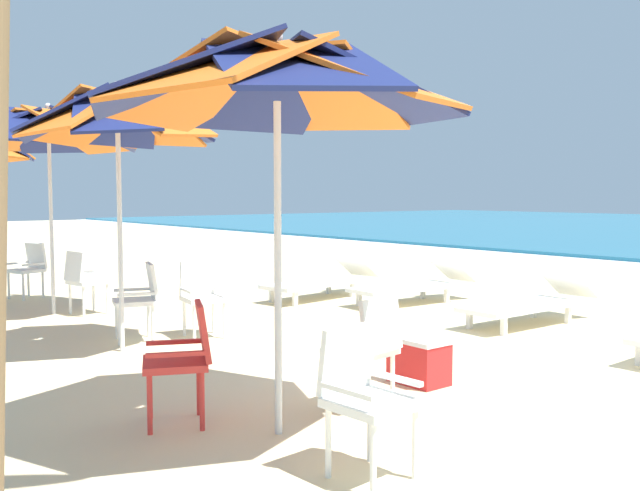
% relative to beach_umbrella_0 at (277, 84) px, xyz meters
% --- Properties ---
extents(ground_plane, '(80.00, 80.00, 0.00)m').
position_rel_beach_umbrella_0_xyz_m(ground_plane, '(-0.34, 2.42, -2.36)').
color(ground_plane, beige).
extents(beach_umbrella_0, '(2.54, 2.54, 2.70)m').
position_rel_beach_umbrella_0_xyz_m(beach_umbrella_0, '(0.00, 0.00, 0.00)').
color(beach_umbrella_0, silver).
rests_on(beach_umbrella_0, ground).
extents(plastic_chair_0, '(0.59, 0.61, 0.87)m').
position_rel_beach_umbrella_0_xyz_m(plastic_chair_0, '(-0.59, -0.40, -1.86)').
color(plastic_chair_0, red).
rests_on(plastic_chair_0, ground).
extents(plastic_chair_1, '(0.50, 0.47, 0.87)m').
position_rel_beach_umbrella_0_xyz_m(plastic_chair_1, '(0.88, -0.02, -1.86)').
color(plastic_chair_1, white).
rests_on(plastic_chair_1, ground).
extents(plastic_chair_2, '(0.52, 0.50, 0.87)m').
position_rel_beach_umbrella_0_xyz_m(plastic_chair_2, '(-0.02, 0.84, -1.86)').
color(plastic_chair_2, white).
rests_on(plastic_chair_2, ground).
extents(beach_umbrella_1, '(2.09, 2.09, 2.77)m').
position_rel_beach_umbrella_0_xyz_m(beach_umbrella_1, '(-3.06, 0.18, 0.03)').
color(beach_umbrella_1, silver).
rests_on(beach_umbrella_1, ground).
extents(plastic_chair_3, '(0.55, 0.58, 0.87)m').
position_rel_beach_umbrella_0_xyz_m(plastic_chair_3, '(-3.44, 0.56, -1.86)').
color(plastic_chair_3, white).
rests_on(plastic_chair_3, ground).
extents(plastic_chair_4, '(0.53, 0.51, 0.87)m').
position_rel_beach_umbrella_0_xyz_m(plastic_chair_4, '(-3.22, 1.21, -1.86)').
color(plastic_chair_4, white).
rests_on(plastic_chair_4, ground).
extents(beach_umbrella_2, '(2.48, 2.48, 2.85)m').
position_rel_beach_umbrella_0_xyz_m(beach_umbrella_2, '(-5.80, 0.37, 0.12)').
color(beach_umbrella_2, silver).
rests_on(beach_umbrella_2, ground).
extents(plastic_chair_5, '(0.51, 0.53, 0.87)m').
position_rel_beach_umbrella_0_xyz_m(plastic_chair_5, '(-5.49, 0.67, -1.86)').
color(plastic_chair_5, white).
rests_on(plastic_chair_5, ground).
extents(plastic_chair_6, '(0.57, 0.59, 0.87)m').
position_rel_beach_umbrella_0_xyz_m(plastic_chair_6, '(-7.52, 0.55, -1.86)').
color(plastic_chair_6, white).
rests_on(plastic_chair_6, ground).
extents(sun_lounger_1, '(0.69, 2.16, 0.62)m').
position_rel_beach_umbrella_0_xyz_m(sun_lounger_1, '(-1.28, 4.78, -2.08)').
color(sun_lounger_1, white).
rests_on(sun_lounger_1, ground).
extents(sun_lounger_2, '(0.75, 2.18, 0.62)m').
position_rel_beach_umbrella_0_xyz_m(sun_lounger_2, '(-3.37, 4.88, -2.08)').
color(sun_lounger_2, white).
rests_on(sun_lounger_2, ground).
extents(sun_lounger_3, '(0.91, 2.21, 0.62)m').
position_rel_beach_umbrella_0_xyz_m(sun_lounger_3, '(-4.63, 4.13, -2.08)').
color(sun_lounger_3, white).
rests_on(sun_lounger_3, ground).
extents(cooler_box, '(0.50, 0.34, 0.40)m').
position_rel_beach_umbrella_0_xyz_m(cooler_box, '(-0.28, 1.68, -2.16)').
color(cooler_box, red).
rests_on(cooler_box, ground).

